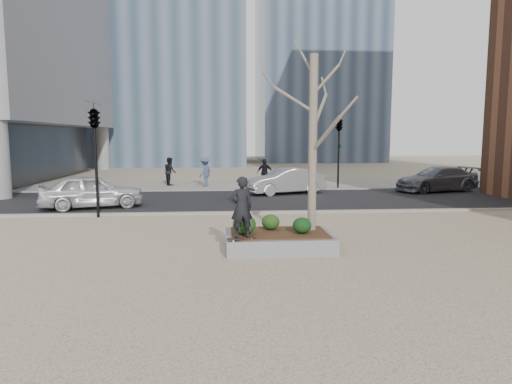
{
  "coord_description": "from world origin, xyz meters",
  "views": [
    {
      "loc": [
        -0.63,
        -12.64,
        3.21
      ],
      "look_at": [
        0.5,
        2.0,
        1.4
      ],
      "focal_mm": 32.0,
      "sensor_mm": 36.0,
      "label": 1
    }
  ],
  "objects": [
    {
      "name": "car_silver",
      "position": [
        2.94,
        12.27,
        0.73
      ],
      "size": [
        4.56,
        2.72,
        1.42
      ],
      "primitive_type": "imported",
      "rotation": [
        0.0,
        0.0,
        5.01
      ],
      "color": "#A5A7AD",
      "rests_on": "street"
    },
    {
      "name": "pedestrian_a",
      "position": [
        -3.92,
        17.17,
        0.94
      ],
      "size": [
        0.97,
        1.08,
        1.82
      ],
      "primitive_type": "imported",
      "rotation": [
        0.0,
        0.0,
        1.95
      ],
      "color": "black",
      "rests_on": "far_sidewalk"
    },
    {
      "name": "traffic_light_far",
      "position": [
        6.5,
        14.6,
        2.25
      ],
      "size": [
        0.6,
        2.48,
        4.5
      ],
      "primitive_type": null,
      "color": "black",
      "rests_on": "ground"
    },
    {
      "name": "pedestrian_c",
      "position": [
        2.14,
        15.92,
        0.9
      ],
      "size": [
        1.03,
        0.44,
        1.76
      ],
      "primitive_type": "imported",
      "rotation": [
        0.0,
        0.0,
        3.13
      ],
      "color": "black",
      "rests_on": "far_sidewalk"
    },
    {
      "name": "traffic_light_near",
      "position": [
        -5.5,
        5.6,
        2.25
      ],
      "size": [
        0.6,
        2.48,
        4.5
      ],
      "primitive_type": null,
      "color": "black",
      "rests_on": "ground"
    },
    {
      "name": "ground",
      "position": [
        0.0,
        0.0,
        0.0
      ],
      "size": [
        120.0,
        120.0,
        0.0
      ],
      "primitive_type": "plane",
      "color": "#BEAE8C",
      "rests_on": "ground"
    },
    {
      "name": "planter_mulch",
      "position": [
        1.0,
        0.0,
        0.47
      ],
      "size": [
        2.7,
        1.7,
        0.04
      ],
      "primitive_type": "cube",
      "color": "#382314",
      "rests_on": "planter"
    },
    {
      "name": "pedestrian_b",
      "position": [
        -1.64,
        16.43,
        0.95
      ],
      "size": [
        1.16,
        1.37,
        1.84
      ],
      "primitive_type": "imported",
      "rotation": [
        0.0,
        0.0,
        4.24
      ],
      "color": "#3E5070",
      "rests_on": "far_sidewalk"
    },
    {
      "name": "far_sidewalk",
      "position": [
        0.0,
        17.0,
        0.01
      ],
      "size": [
        60.0,
        6.0,
        0.02
      ],
      "primitive_type": "cube",
      "color": "gray",
      "rests_on": "ground"
    },
    {
      "name": "shrub_middle",
      "position": [
        0.8,
        0.38,
        0.71
      ],
      "size": [
        0.53,
        0.53,
        0.45
      ],
      "primitive_type": "ellipsoid",
      "color": "#153912",
      "rests_on": "planter_mulch"
    },
    {
      "name": "planter",
      "position": [
        1.0,
        0.0,
        0.23
      ],
      "size": [
        3.0,
        2.0,
        0.45
      ],
      "primitive_type": "cube",
      "color": "gray",
      "rests_on": "ground"
    },
    {
      "name": "police_car",
      "position": [
        -6.37,
        7.97,
        0.77
      ],
      "size": [
        4.75,
        3.02,
        1.51
      ],
      "primitive_type": "imported",
      "rotation": [
        0.0,
        0.0,
        1.88
      ],
      "color": "silver",
      "rests_on": "street"
    },
    {
      "name": "shrub_left",
      "position": [
        0.0,
        -0.21,
        0.77
      ],
      "size": [
        0.65,
        0.65,
        0.55
      ],
      "primitive_type": "ellipsoid",
      "color": "#103511",
      "rests_on": "planter_mulch"
    },
    {
      "name": "skateboard",
      "position": [
        -0.1,
        -0.81,
        0.49
      ],
      "size": [
        0.8,
        0.43,
        0.08
      ],
      "primitive_type": null,
      "rotation": [
        0.0,
        0.0,
        0.32
      ],
      "color": "black",
      "rests_on": "planter"
    },
    {
      "name": "street",
      "position": [
        0.0,
        10.0,
        0.01
      ],
      "size": [
        60.0,
        8.0,
        0.02
      ],
      "primitive_type": "cube",
      "color": "black",
      "rests_on": "ground"
    },
    {
      "name": "sycamore_tree",
      "position": [
        2.0,
        0.3,
        3.79
      ],
      "size": [
        2.8,
        2.8,
        6.6
      ],
      "primitive_type": null,
      "color": "gray",
      "rests_on": "planter_mulch"
    },
    {
      "name": "car_third",
      "position": [
        11.8,
        12.68,
        0.73
      ],
      "size": [
        5.22,
        3.01,
        1.42
      ],
      "primitive_type": "imported",
      "rotation": [
        0.0,
        0.0,
        4.93
      ],
      "color": "slate",
      "rests_on": "street"
    },
    {
      "name": "skateboarder",
      "position": [
        -0.1,
        -0.81,
        1.34
      ],
      "size": [
        0.67,
        0.52,
        1.64
      ],
      "primitive_type": "imported",
      "rotation": [
        0.0,
        0.0,
        3.38
      ],
      "color": "black",
      "rests_on": "skateboard"
    },
    {
      "name": "shrub_right",
      "position": [
        1.62,
        -0.22,
        0.72
      ],
      "size": [
        0.53,
        0.53,
        0.45
      ],
      "primitive_type": "ellipsoid",
      "color": "black",
      "rests_on": "planter_mulch"
    }
  ]
}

